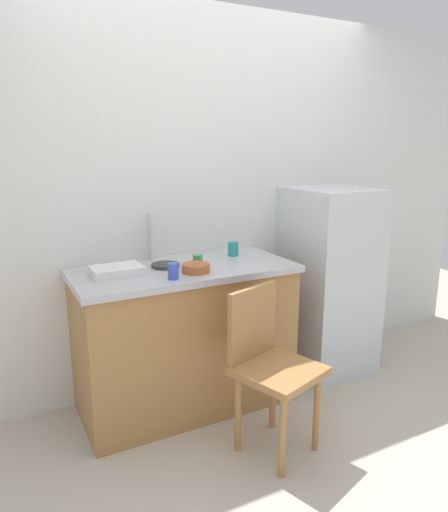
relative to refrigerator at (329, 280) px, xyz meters
The scene contains 13 objects.
ground_plane 1.24m from the refrigerator, 140.71° to the right, with size 8.00×8.00×0.00m, color #BCB2A3.
back_wall 1.05m from the refrigerator, 157.05° to the left, with size 4.80×0.10×2.49m, color silver.
cabinet_base 1.16m from the refrigerator, behind, with size 1.29×0.60×0.87m, color #A87542.
countertop 1.16m from the refrigerator, behind, with size 1.33×0.64×0.04m, color #B7B7BC.
faucet 1.34m from the refrigerator, 169.21° to the left, with size 0.02×0.02×0.30m, color #B7B7BC.
refrigerator is the anchor object (origin of this frame).
chair 1.11m from the refrigerator, 145.56° to the right, with size 0.50×0.50×0.89m.
dish_tray 1.56m from the refrigerator, behind, with size 0.28×0.20×0.05m, color white.
terracotta_bowl 1.16m from the refrigerator, behind, with size 0.16×0.16×0.05m, color #B25B33.
hotplate 1.26m from the refrigerator, behind, with size 0.17×0.17×0.02m, color #2D2D2D.
cup_teal 0.79m from the refrigerator, behind, with size 0.07×0.07×0.09m, color teal.
cup_blue 1.34m from the refrigerator, behind, with size 0.06×0.06×0.09m, color blue.
cup_green 1.09m from the refrigerator, behind, with size 0.06×0.06×0.07m, color green.
Camera 1 is at (-1.38, -1.88, 1.63)m, focal length 32.89 mm.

